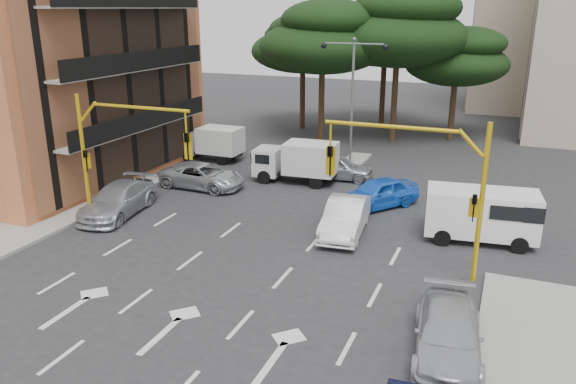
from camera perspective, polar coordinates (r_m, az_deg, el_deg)
name	(u,v)px	position (r m, az deg, el deg)	size (l,w,h in m)	color
ground	(235,269)	(21.91, -5.42, -7.79)	(120.00, 120.00, 0.00)	#28282B
median_strip	(350,165)	(35.94, 6.30, 2.77)	(1.40, 6.00, 0.15)	gray
apartment_orange	(21,57)	(37.32, -25.51, 12.31)	(15.19, 16.15, 13.70)	#BC623B
apartment_beige_far	(566,21)	(61.54, 26.44, 15.26)	(16.20, 12.15, 16.70)	tan
pine_left_near	(323,37)	(41.56, 3.60, 15.45)	(9.15, 9.15, 10.23)	#382616
pine_center	(399,27)	(42.19, 11.24, 16.14)	(9.98, 9.98, 11.16)	#382616
pine_left_far	(303,43)	(46.37, 1.57, 14.90)	(8.32, 8.32, 9.30)	#382616
pine_right	(458,56)	(43.70, 16.87, 13.04)	(7.49, 7.49, 8.37)	#382616
pine_back	(386,34)	(47.51, 9.96, 15.57)	(9.15, 9.15, 10.23)	#382616
signal_mast_right	(430,178)	(20.37, 14.23, 1.41)	(5.79, 0.37, 6.00)	gold
signal_mast_left	(114,144)	(25.81, -17.22, 4.65)	(5.79, 0.37, 6.00)	gold
street_lamp_center	(353,80)	(34.91, 6.61, 11.26)	(4.16, 0.36, 7.77)	slate
car_white_hatch	(345,217)	(24.97, 5.84, -2.55)	(1.63, 4.66, 1.54)	silver
car_blue_compact	(378,193)	(28.45, 9.11, -0.11)	(1.77, 4.40, 1.50)	blue
car_silver_wagon	(118,200)	(28.35, -16.90, -0.78)	(2.07, 5.08, 1.47)	#A9ABB2
car_silver_cross_a	(202,176)	(31.58, -8.69, 1.61)	(2.21, 4.80, 1.33)	#AAAEB2
car_silver_cross_b	(338,167)	(32.96, 5.10, 2.52)	(1.67, 4.14, 1.41)	#A0A3A8
car_silver_parked	(448,334)	(17.23, 15.93, -13.68)	(1.89, 4.66, 1.35)	#ACAEB5
van_white	(481,216)	(25.32, 19.02, -2.28)	(2.07, 4.58, 2.29)	white
box_truck_a	(210,143)	(37.30, -7.97, 4.91)	(1.90, 4.52, 2.22)	silver
box_truck_b	(296,162)	(32.11, 0.82, 3.05)	(2.01, 4.80, 2.36)	silver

